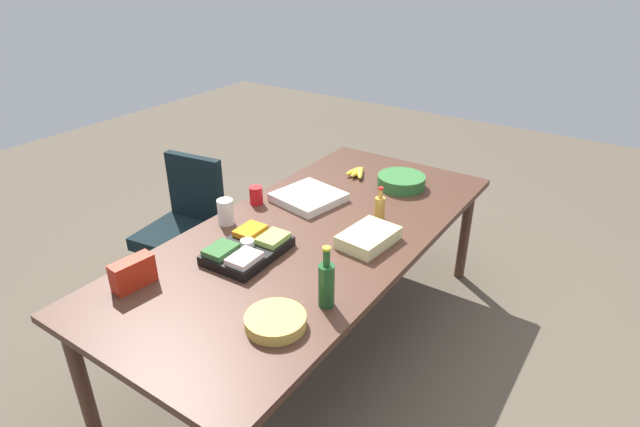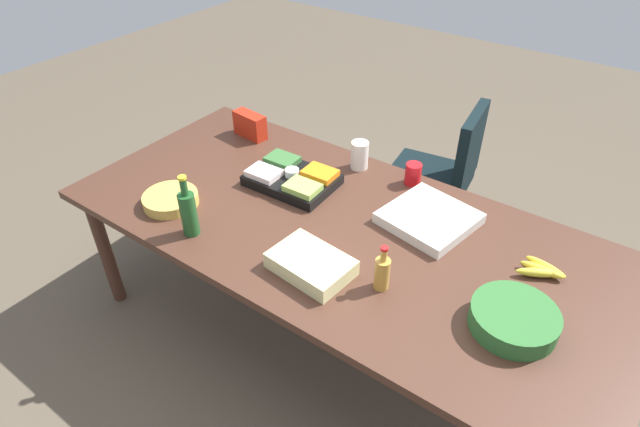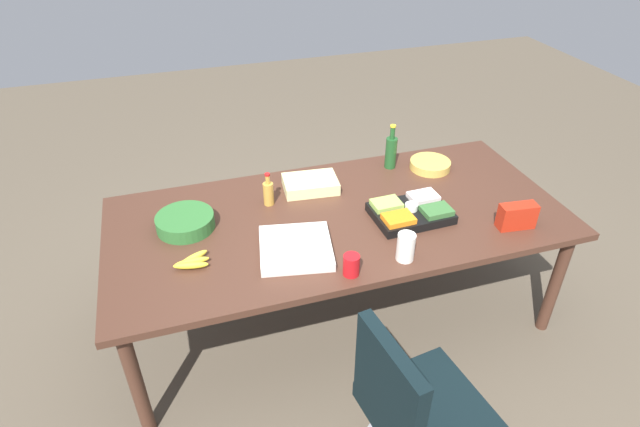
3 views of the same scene
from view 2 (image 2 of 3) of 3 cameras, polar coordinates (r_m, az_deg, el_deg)
The scene contains 14 objects.
ground_plane at distance 2.87m, azimuth 1.81°, elevation -13.22°, with size 10.00×10.00×0.00m, color brown.
conference_table at distance 2.38m, azimuth 2.13°, elevation -2.35°, with size 2.54×1.17×0.76m.
office_chair at distance 3.36m, azimuth 12.36°, elevation 2.52°, with size 0.56×0.56×0.92m.
banana_bunch at distance 2.26m, azimuth 23.06°, elevation -5.67°, with size 0.19×0.14×0.04m.
pizza_box at distance 2.39m, azimuth 11.82°, elevation -0.50°, with size 0.36×0.36×0.05m, color silver.
veggie_tray at distance 2.59m, azimuth -3.06°, elevation 3.90°, with size 0.43×0.31×0.09m.
mayo_jar at distance 2.71m, azimuth 4.34°, elevation 6.37°, with size 0.09×0.09×0.15m, color white.
chip_bowl at distance 2.55m, azimuth -16.01°, elevation 1.47°, with size 0.26×0.26×0.05m, color gold.
red_solo_cup at distance 2.62m, azimuth 10.13°, elevation 4.28°, with size 0.08×0.08×0.11m, color red.
sheet_cake at distance 2.09m, azimuth -0.99°, elevation -5.55°, with size 0.32×0.22×0.07m, color beige.
chip_bag_red at distance 3.02m, azimuth -7.66°, elevation 9.56°, with size 0.20×0.08×0.14m, color #B52513.
wine_bottle at distance 2.29m, azimuth -14.17°, elevation 0.14°, with size 0.08×0.08×0.29m.
dressing_bottle at distance 2.01m, azimuth 6.81°, elevation -6.39°, with size 0.06×0.06×0.20m.
salad_bowl at distance 2.00m, azimuth 20.41°, elevation -10.75°, with size 0.31×0.31×0.08m, color #2D672E.
Camera 2 is at (-1.00, 1.55, 2.21)m, focal length 29.29 mm.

